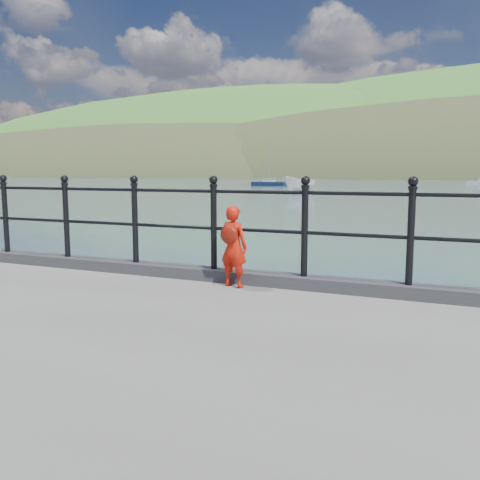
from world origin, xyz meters
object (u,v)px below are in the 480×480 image
at_px(railing, 258,218).
at_px(launch_white, 300,185).
at_px(child, 233,246).
at_px(sailboat_left, 269,184).

xyz_separation_m(railing, launch_white, (-13.38, 47.35, -0.86)).
bearing_deg(child, sailboat_left, -61.26).
distance_m(railing, sailboat_left, 78.96).
relative_size(railing, launch_white, 3.63).
bearing_deg(railing, launch_white, 105.77).
bearing_deg(sailboat_left, child, -69.27).
xyz_separation_m(railing, child, (-0.21, -0.26, -0.32)).
height_order(child, launch_white, child).
relative_size(railing, sailboat_left, 2.21).
bearing_deg(launch_white, railing, -51.80).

